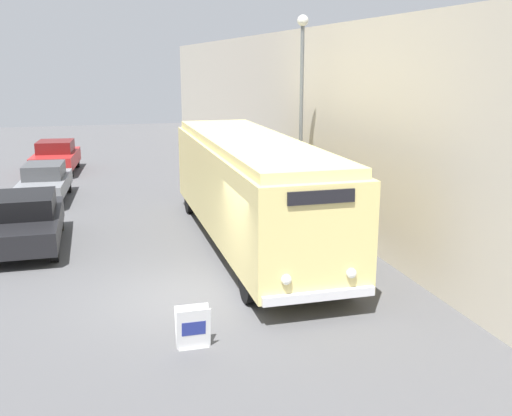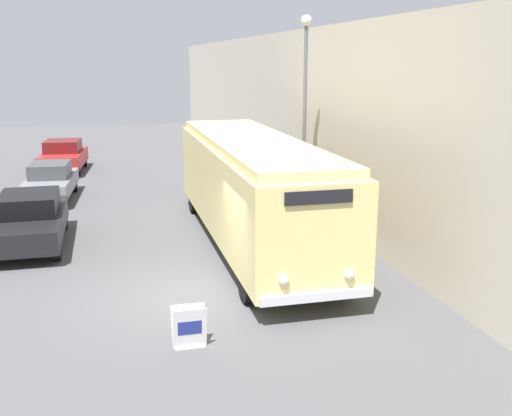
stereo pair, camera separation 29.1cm
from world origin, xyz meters
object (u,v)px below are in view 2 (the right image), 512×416
(vintage_bus, at_px, (253,186))
(streetlamp, at_px, (305,93))
(parked_car_near, at_px, (30,220))
(parked_car_far, at_px, (63,156))
(sign_board, at_px, (189,328))
(parked_car_mid, at_px, (51,181))

(vintage_bus, distance_m, streetlamp, 4.02)
(vintage_bus, distance_m, parked_car_near, 6.72)
(streetlamp, bearing_deg, vintage_bus, -137.60)
(parked_car_near, bearing_deg, parked_car_far, 89.06)
(vintage_bus, distance_m, sign_board, 6.93)
(parked_car_mid, bearing_deg, sign_board, -71.39)
(vintage_bus, xyz_separation_m, parked_car_near, (-6.47, 1.51, -1.02))
(streetlamp, relative_size, parked_car_far, 1.63)
(vintage_bus, xyz_separation_m, parked_car_mid, (-6.38, 7.78, -1.06))
(parked_car_mid, bearing_deg, vintage_bus, -46.53)
(parked_car_near, height_order, parked_car_far, parked_car_near)
(parked_car_near, bearing_deg, vintage_bus, -13.13)
(sign_board, relative_size, streetlamp, 0.12)
(parked_car_mid, height_order, parked_car_far, parked_car_far)
(streetlamp, relative_size, parked_car_near, 1.48)
(streetlamp, distance_m, parked_car_near, 9.48)
(streetlamp, height_order, parked_car_mid, streetlamp)
(streetlamp, height_order, parked_car_far, streetlamp)
(vintage_bus, height_order, parked_car_mid, vintage_bus)
(vintage_bus, relative_size, streetlamp, 1.69)
(sign_board, relative_size, parked_car_mid, 0.20)
(parked_car_far, bearing_deg, parked_car_near, -85.60)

